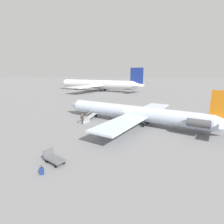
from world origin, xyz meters
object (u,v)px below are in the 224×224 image
airplane_main (137,113)px  airplane_far_right (98,84)px  boarding_stairs (86,120)px  suitcase (42,171)px  luggage_cart (54,159)px  passenger (82,118)px

airplane_main → airplane_far_right: bearing=-46.2°
airplane_far_right → boarding_stairs: size_ratio=11.64×
boarding_stairs → suitcase: (-3.45, 16.33, -0.04)m
airplane_far_right → luggage_cart: (-21.08, 65.81, -2.72)m
airplane_far_right → luggage_cart: 69.15m
airplane_far_right → suitcase: bearing=121.0°
luggage_cart → airplane_far_right: bearing=-50.7°
boarding_stairs → passenger: (0.01, 1.30, 0.64)m
airplane_main → boarding_stairs: airplane_main is taller
airplane_far_right → passenger: airplane_far_right is taller
passenger → suitcase: bearing=-151.4°
airplane_far_right → passenger: 55.77m
airplane_far_right → airplane_main: bearing=131.8°
boarding_stairs → passenger: size_ratio=2.38×
airplane_main → suitcase: 18.63m
airplane_main → airplane_far_right: (26.80, -50.14, 1.27)m
luggage_cart → suitcase: 2.05m
airplane_far_right → luggage_cart: bearing=121.4°
airplane_far_right → suitcase: size_ratio=54.73×
boarding_stairs → suitcase: boarding_stairs is taller
boarding_stairs → luggage_cart: 14.67m
airplane_main → luggage_cart: airplane_main is taller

